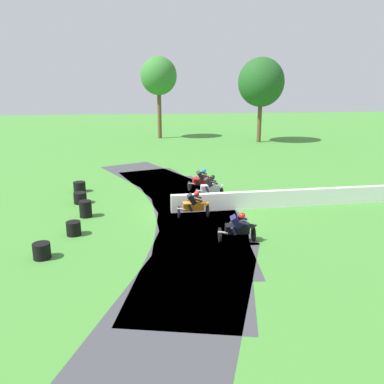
# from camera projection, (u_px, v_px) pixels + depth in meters

# --- Properties ---
(ground_plane) EXTENTS (120.00, 120.00, 0.00)m
(ground_plane) POSITION_uv_depth(u_px,v_px,m) (194.00, 211.00, 20.50)
(ground_plane) COLOR #428433
(track_asphalt) EXTENTS (8.18, 26.36, 0.01)m
(track_asphalt) POSITION_uv_depth(u_px,v_px,m) (179.00, 212.00, 20.38)
(track_asphalt) COLOR #3D3D42
(track_asphalt) RESTS_ON ground
(safety_barrier) EXTENTS (14.08, 0.90, 0.90)m
(safety_barrier) POSITION_uv_depth(u_px,v_px,m) (304.00, 197.00, 21.30)
(safety_barrier) COLOR white
(safety_barrier) RESTS_ON ground
(motorcycle_lead_black) EXTENTS (1.69, 0.88, 1.43)m
(motorcycle_lead_black) POSITION_uv_depth(u_px,v_px,m) (239.00, 227.00, 16.47)
(motorcycle_lead_black) COLOR black
(motorcycle_lead_black) RESTS_ON ground
(motorcycle_chase_orange) EXTENTS (1.68, 0.73, 1.43)m
(motorcycle_chase_orange) POSITION_uv_depth(u_px,v_px,m) (195.00, 205.00, 19.36)
(motorcycle_chase_orange) COLOR black
(motorcycle_chase_orange) RESTS_ON ground
(motorcycle_trailing_white) EXTENTS (1.68, 0.73, 1.42)m
(motorcycle_trailing_white) POSITION_uv_depth(u_px,v_px,m) (211.00, 187.00, 22.48)
(motorcycle_trailing_white) COLOR black
(motorcycle_trailing_white) RESTS_ON ground
(motorcycle_fourth_red) EXTENTS (1.70, 0.98, 1.43)m
(motorcycle_fourth_red) POSITION_uv_depth(u_px,v_px,m) (202.00, 180.00, 24.21)
(motorcycle_fourth_red) COLOR black
(motorcycle_fourth_red) RESTS_ON ground
(tire_stack_near) EXTENTS (0.65, 0.65, 0.60)m
(tire_stack_near) POSITION_uv_depth(u_px,v_px,m) (42.00, 251.00, 15.04)
(tire_stack_near) COLOR black
(tire_stack_near) RESTS_ON ground
(tire_stack_mid_a) EXTENTS (0.62, 0.62, 0.60)m
(tire_stack_mid_a) POSITION_uv_depth(u_px,v_px,m) (74.00, 228.00, 17.30)
(tire_stack_mid_a) COLOR black
(tire_stack_mid_a) RESTS_ON ground
(tire_stack_mid_b) EXTENTS (0.59, 0.59, 0.80)m
(tire_stack_mid_b) POSITION_uv_depth(u_px,v_px,m) (86.00, 209.00, 19.57)
(tire_stack_mid_b) COLOR black
(tire_stack_mid_b) RESTS_ON ground
(tire_stack_far) EXTENTS (0.69, 0.69, 0.60)m
(tire_stack_far) POSITION_uv_depth(u_px,v_px,m) (80.00, 198.00, 21.73)
(tire_stack_far) COLOR black
(tire_stack_far) RESTS_ON ground
(tire_stack_extra_a) EXTENTS (0.70, 0.70, 0.60)m
(tire_stack_extra_a) POSITION_uv_depth(u_px,v_px,m) (80.00, 187.00, 23.98)
(tire_stack_extra_a) COLOR black
(tire_stack_extra_a) RESTS_ON ground
(tree_far_left) EXTENTS (4.73, 4.73, 8.64)m
(tree_far_left) POSITION_uv_depth(u_px,v_px,m) (261.00, 82.00, 41.43)
(tree_far_left) COLOR brown
(tree_far_left) RESTS_ON ground
(tree_far_right) EXTENTS (3.94, 3.94, 8.88)m
(tree_far_right) POSITION_uv_depth(u_px,v_px,m) (159.00, 76.00, 44.07)
(tree_far_right) COLOR brown
(tree_far_right) RESTS_ON ground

